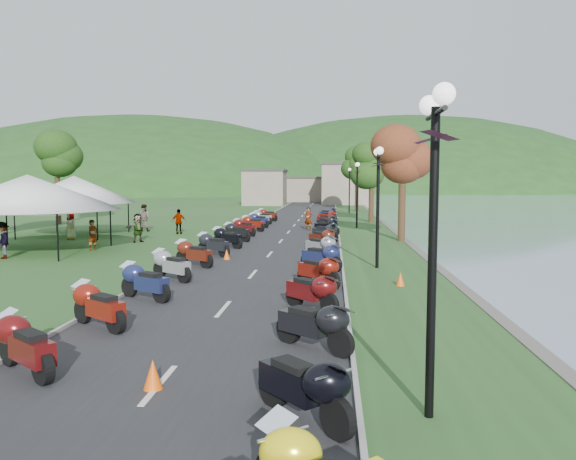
{
  "coord_description": "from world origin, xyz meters",
  "views": [
    {
      "loc": [
        3.11,
        -5.65,
        3.71
      ],
      "look_at": [
        0.97,
        21.33,
        1.3
      ],
      "focal_mm": 35.0,
      "sensor_mm": 36.0,
      "label": 1
    }
  ],
  "objects": [
    {
      "name": "moto_row_left",
      "position": [
        -2.7,
        19.46,
        0.55
      ],
      "size": [
        2.6,
        52.86,
        1.1
      ],
      "primitive_type": null,
      "color": "#331411",
      "rests_on": "ground"
    },
    {
      "name": "traffic_cone_near",
      "position": [
        -0.04,
        3.78,
        0.28
      ],
      "size": [
        0.35,
        0.35,
        0.55
      ],
      "primitive_type": "cone",
      "color": "#F2590C",
      "rests_on": "ground"
    },
    {
      "name": "tree_lakeside",
      "position": [
        7.31,
        28.82,
        3.92
      ],
      "size": [
        2.83,
        2.83,
        7.85
      ],
      "primitive_type": null,
      "color": "#285118",
      "rests_on": "ground"
    },
    {
      "name": "far_building",
      "position": [
        -2.0,
        85.0,
        2.5
      ],
      "size": [
        18.0,
        16.0,
        5.0
      ],
      "primitive_type": "cube",
      "color": "gray",
      "rests_on": "ground"
    },
    {
      "name": "pedestrian_c",
      "position": [
        -12.42,
        19.51,
        0.0
      ],
      "size": [
        1.12,
        1.15,
        1.76
      ],
      "primitive_type": "imported",
      "rotation": [
        0.0,
        0.0,
        5.47
      ],
      "color": "slate",
      "rests_on": "ground"
    },
    {
      "name": "vendor_tent_main",
      "position": [
        -12.45,
        21.95,
        2.0
      ],
      "size": [
        6.13,
        6.13,
        4.0
      ],
      "primitive_type": null,
      "color": "silver",
      "rests_on": "ground"
    },
    {
      "name": "streetlamp_near",
      "position": [
        4.64,
        2.98,
        2.5
      ],
      "size": [
        1.4,
        1.4,
        5.0
      ],
      "primitive_type": null,
      "color": "black",
      "rests_on": "ground"
    },
    {
      "name": "vendor_tent_side",
      "position": [
        -14.05,
        30.51,
        2.0
      ],
      "size": [
        5.34,
        5.34,
        4.0
      ],
      "primitive_type": null,
      "color": "silver",
      "rests_on": "ground"
    },
    {
      "name": "moto_row_right",
      "position": [
        2.62,
        22.86,
        0.55
      ],
      "size": [
        2.6,
        50.12,
        1.1
      ],
      "primitive_type": null,
      "color": "#331411",
      "rests_on": "ground"
    },
    {
      "name": "hills_backdrop",
      "position": [
        0.0,
        200.0,
        0.0
      ],
      "size": [
        360.0,
        120.0,
        76.0
      ],
      "primitive_type": null,
      "color": "#285621",
      "rests_on": "ground"
    },
    {
      "name": "road",
      "position": [
        0.0,
        40.0,
        0.01
      ],
      "size": [
        7.0,
        120.0,
        0.02
      ],
      "primitive_type": "cube",
      "color": "#2A2A2C",
      "rests_on": "ground"
    },
    {
      "name": "pedestrian_b",
      "position": [
        -10.51,
        33.86,
        0.0
      ],
      "size": [
        0.98,
        0.57,
        1.97
      ],
      "primitive_type": "imported",
      "rotation": [
        0.0,
        0.0,
        3.19
      ],
      "color": "slate",
      "rests_on": "ground"
    },
    {
      "name": "pedestrian_a",
      "position": [
        -9.52,
        22.92,
        0.0
      ],
      "size": [
        0.66,
        0.73,
        1.63
      ],
      "primitive_type": "imported",
      "rotation": [
        0.0,
        0.0,
        1.09
      ],
      "color": "slate",
      "rests_on": "ground"
    }
  ]
}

